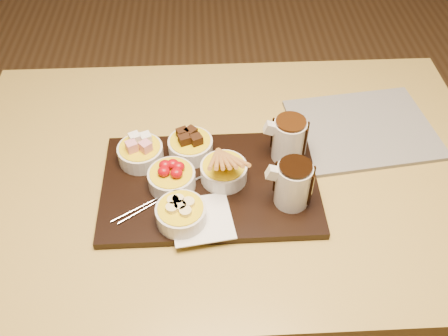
{
  "coord_description": "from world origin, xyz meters",
  "views": [
    {
      "loc": [
        -0.05,
        -0.77,
        1.56
      ],
      "look_at": [
        -0.01,
        -0.06,
        0.81
      ],
      "focal_mm": 40.0,
      "sensor_mm": 36.0,
      "label": 1
    }
  ],
  "objects_px": {
    "bowl_strawberries": "(172,179)",
    "pitcher_dark_chocolate": "(293,185)",
    "serving_board": "(210,185)",
    "pitcher_milk_chocolate": "(289,140)",
    "newspaper": "(362,129)",
    "dining_table": "(227,195)"
  },
  "relations": [
    {
      "from": "pitcher_dark_chocolate",
      "to": "newspaper",
      "type": "relative_size",
      "value": 0.3
    },
    {
      "from": "bowl_strawberries",
      "to": "pitcher_milk_chocolate",
      "type": "height_order",
      "value": "pitcher_milk_chocolate"
    },
    {
      "from": "bowl_strawberries",
      "to": "pitcher_dark_chocolate",
      "type": "bearing_deg",
      "value": -12.44
    },
    {
      "from": "serving_board",
      "to": "bowl_strawberries",
      "type": "relative_size",
      "value": 4.6
    },
    {
      "from": "serving_board",
      "to": "bowl_strawberries",
      "type": "bearing_deg",
      "value": -176.42
    },
    {
      "from": "bowl_strawberries",
      "to": "dining_table",
      "type": "bearing_deg",
      "value": 28.67
    },
    {
      "from": "pitcher_milk_chocolate",
      "to": "serving_board",
      "type": "bearing_deg",
      "value": -158.2
    },
    {
      "from": "dining_table",
      "to": "pitcher_dark_chocolate",
      "type": "height_order",
      "value": "pitcher_dark_chocolate"
    },
    {
      "from": "dining_table",
      "to": "serving_board",
      "type": "bearing_deg",
      "value": -123.59
    },
    {
      "from": "bowl_strawberries",
      "to": "pitcher_dark_chocolate",
      "type": "xyz_separation_m",
      "value": [
        0.25,
        -0.05,
        0.03
      ]
    },
    {
      "from": "serving_board",
      "to": "newspaper",
      "type": "bearing_deg",
      "value": 23.82
    },
    {
      "from": "serving_board",
      "to": "pitcher_dark_chocolate",
      "type": "xyz_separation_m",
      "value": [
        0.17,
        -0.06,
        0.06
      ]
    },
    {
      "from": "serving_board",
      "to": "newspaper",
      "type": "height_order",
      "value": "serving_board"
    },
    {
      "from": "serving_board",
      "to": "pitcher_dark_chocolate",
      "type": "distance_m",
      "value": 0.18
    },
    {
      "from": "bowl_strawberries",
      "to": "pitcher_dark_chocolate",
      "type": "height_order",
      "value": "pitcher_dark_chocolate"
    },
    {
      "from": "pitcher_dark_chocolate",
      "to": "pitcher_milk_chocolate",
      "type": "relative_size",
      "value": 1.0
    },
    {
      "from": "dining_table",
      "to": "bowl_strawberries",
      "type": "distance_m",
      "value": 0.19
    },
    {
      "from": "newspaper",
      "to": "dining_table",
      "type": "bearing_deg",
      "value": -169.47
    },
    {
      "from": "serving_board",
      "to": "bowl_strawberries",
      "type": "xyz_separation_m",
      "value": [
        -0.08,
        -0.01,
        0.03
      ]
    },
    {
      "from": "bowl_strawberries",
      "to": "pitcher_dark_chocolate",
      "type": "relative_size",
      "value": 1.02
    },
    {
      "from": "serving_board",
      "to": "bowl_strawberries",
      "type": "distance_m",
      "value": 0.08
    },
    {
      "from": "pitcher_dark_chocolate",
      "to": "bowl_strawberries",
      "type": "bearing_deg",
      "value": 167.35
    }
  ]
}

